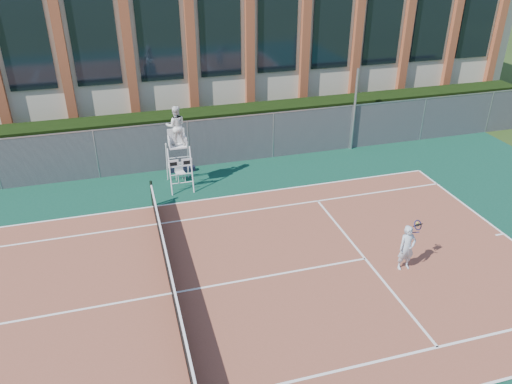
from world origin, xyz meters
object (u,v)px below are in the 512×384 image
object	(u,v)px
plastic_chair	(180,170)
tennis_player	(407,248)
steel_pole	(354,110)
umpire_chair	(176,128)

from	to	relation	value
plastic_chair	tennis_player	bearing A→B (deg)	-54.31
steel_pole	umpire_chair	size ratio (longest dim) A/B	1.13
umpire_chair	plastic_chair	xyz separation A→B (m)	(0.06, 0.51, -2.13)
steel_pole	plastic_chair	bearing A→B (deg)	-172.49
umpire_chair	plastic_chair	size ratio (longest dim) A/B	4.42
steel_pole	tennis_player	bearing A→B (deg)	-105.76
plastic_chair	tennis_player	size ratio (longest dim) A/B	0.51
steel_pole	tennis_player	size ratio (longest dim) A/B	2.54
tennis_player	umpire_chair	bearing A→B (deg)	127.68
umpire_chair	tennis_player	world-z (taller)	umpire_chair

